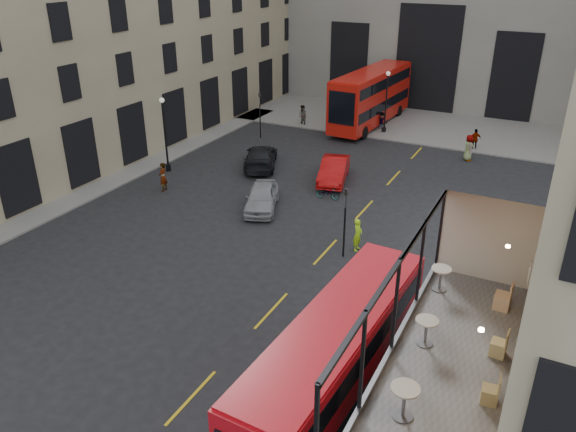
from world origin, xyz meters
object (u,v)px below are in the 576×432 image
at_px(pedestrian_b, 381,121).
at_px(pedestrian_e, 163,177).
at_px(bus_far, 371,95).
at_px(street_lamp_a, 166,139).
at_px(cafe_chair_d, 503,300).
at_px(car_b, 334,170).
at_px(traffic_light_far, 260,109).
at_px(traffic_light_near, 345,214).
at_px(car_a, 262,197).
at_px(pedestrian_a, 303,116).
at_px(cafe_table_mid, 426,328).
at_px(pedestrian_c, 475,139).
at_px(cafe_table_far, 441,275).
at_px(pedestrian_d, 469,148).
at_px(car_c, 261,157).
at_px(cafe_chair_c, 499,347).
at_px(bicycle, 328,193).
at_px(street_lamp_b, 386,106).
at_px(bus_near, 336,363).
at_px(cafe_table_near, 404,397).
at_px(cyclist, 358,235).
at_px(cafe_chair_b, 490,394).

relative_size(pedestrian_b, pedestrian_e, 0.85).
bearing_deg(bus_far, pedestrian_e, -108.26).
bearing_deg(pedestrian_e, street_lamp_a, -155.40).
bearing_deg(cafe_chair_d, car_b, 125.59).
xyz_separation_m(traffic_light_far, cafe_chair_d, (22.37, -24.49, 2.46)).
bearing_deg(traffic_light_near, car_a, 153.92).
bearing_deg(pedestrian_b, pedestrian_a, 159.96).
xyz_separation_m(car_b, cafe_table_mid, (11.26, -20.78, 4.32)).
bearing_deg(cafe_table_mid, pedestrian_c, 96.83).
relative_size(cafe_table_far, cafe_chair_d, 0.84).
relative_size(pedestrian_d, cafe_chair_d, 2.12).
relative_size(car_c, pedestrian_e, 2.76).
relative_size(traffic_light_far, cafe_chair_c, 4.69).
xyz_separation_m(traffic_light_far, car_a, (7.30, -12.72, -1.65)).
bearing_deg(pedestrian_e, bicycle, 100.71).
bearing_deg(car_c, bus_far, -128.03).
bearing_deg(pedestrian_c, bicycle, 41.24).
height_order(street_lamp_a, street_lamp_b, same).
xyz_separation_m(traffic_light_near, pedestrian_a, (-12.29, 20.76, -1.48)).
bearing_deg(pedestrian_b, bus_near, -110.02).
distance_m(pedestrian_a, pedestrian_d, 15.36).
bearing_deg(cafe_table_near, car_b, 115.88).
distance_m(car_a, cafe_table_mid, 20.24).
bearing_deg(cafe_chair_c, street_lamp_b, 112.49).
bearing_deg(pedestrian_c, pedestrian_e, 22.82).
bearing_deg(bicycle, cyclist, -148.42).
bearing_deg(cafe_table_far, car_a, 138.57).
height_order(traffic_light_far, cafe_table_near, cafe_table_near).
bearing_deg(cafe_chair_b, bus_far, 113.14).
height_order(pedestrian_a, cafe_table_mid, cafe_table_mid).
bearing_deg(pedestrian_e, pedestrian_b, 147.93).
bearing_deg(street_lamp_b, cafe_chair_d, -66.33).
relative_size(bus_near, cafe_table_near, 12.12).
bearing_deg(cafe_chair_d, cafe_chair_b, -86.00).
distance_m(pedestrian_b, pedestrian_c, 8.54).
xyz_separation_m(pedestrian_d, cafe_table_mid, (3.86, -29.40, 4.13)).
relative_size(street_lamp_a, cafe_table_far, 6.79).
bearing_deg(bus_near, street_lamp_a, 140.27).
bearing_deg(street_lamp_b, bus_near, -74.75).
bearing_deg(car_b, traffic_light_near, -79.37).
relative_size(traffic_light_far, street_lamp_a, 0.71).
bearing_deg(pedestrian_c, car_b, 32.60).
xyz_separation_m(street_lamp_b, bus_near, (8.86, -32.51, -0.09)).
bearing_deg(bus_near, cafe_chair_b, -24.85).
bearing_deg(cafe_chair_d, pedestrian_b, 113.98).
distance_m(pedestrian_a, pedestrian_b, 7.06).
relative_size(traffic_light_near, cafe_table_far, 4.84).
height_order(bus_near, cyclist, bus_near).
bearing_deg(traffic_light_far, car_b, -34.29).
bearing_deg(bicycle, pedestrian_d, -34.06).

